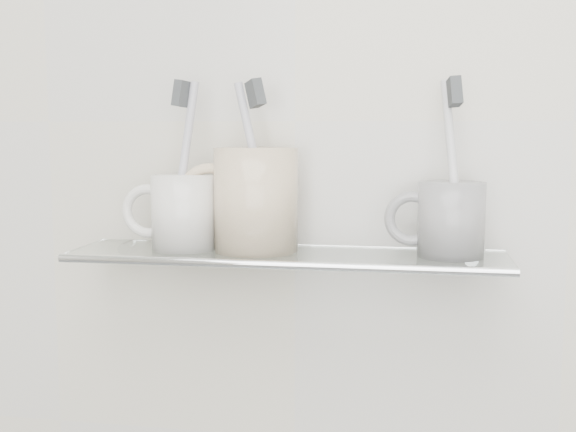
% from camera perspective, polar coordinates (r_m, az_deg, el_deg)
% --- Properties ---
extents(wall_back, '(2.50, 0.00, 2.50)m').
position_cam_1_polar(wall_back, '(0.88, 0.55, 7.50)').
color(wall_back, beige).
rests_on(wall_back, ground).
extents(shelf_glass, '(0.50, 0.12, 0.01)m').
position_cam_1_polar(shelf_glass, '(0.83, -0.14, -3.17)').
color(shelf_glass, silver).
rests_on(shelf_glass, wall_back).
extents(shelf_rail, '(0.50, 0.01, 0.01)m').
position_cam_1_polar(shelf_rail, '(0.78, -0.85, -3.89)').
color(shelf_rail, silver).
rests_on(shelf_rail, shelf_glass).
extents(bracket_left, '(0.02, 0.03, 0.02)m').
position_cam_1_polar(bracket_left, '(0.93, -12.46, -2.87)').
color(bracket_left, silver).
rests_on(bracket_left, wall_back).
extents(bracket_right, '(0.02, 0.03, 0.02)m').
position_cam_1_polar(bracket_right, '(0.87, 14.21, -3.65)').
color(bracket_right, silver).
rests_on(bracket_right, wall_back).
extents(mug_left, '(0.08, 0.08, 0.09)m').
position_cam_1_polar(mug_left, '(0.86, -8.16, 0.32)').
color(mug_left, white).
rests_on(mug_left, shelf_glass).
extents(mug_left_handle, '(0.06, 0.01, 0.06)m').
position_cam_1_polar(mug_left_handle, '(0.87, -11.00, 0.38)').
color(mug_left_handle, white).
rests_on(mug_left_handle, mug_left).
extents(toothbrush_left, '(0.04, 0.02, 0.19)m').
position_cam_1_polar(toothbrush_left, '(0.85, -8.23, 4.14)').
color(toothbrush_left, '#B1ADBD').
rests_on(toothbrush_left, mug_left).
extents(bristles_left, '(0.02, 0.03, 0.03)m').
position_cam_1_polar(bristles_left, '(0.85, -8.33, 9.53)').
color(bristles_left, '#383C3E').
rests_on(bristles_left, toothbrush_left).
extents(mug_center, '(0.12, 0.12, 0.12)m').
position_cam_1_polar(mug_center, '(0.83, -2.54, 1.30)').
color(mug_center, beige).
rests_on(mug_center, shelf_glass).
extents(mug_center_handle, '(0.08, 0.01, 0.08)m').
position_cam_1_polar(mug_center_handle, '(0.85, -6.15, 1.35)').
color(mug_center_handle, beige).
rests_on(mug_center_handle, mug_center).
extents(toothbrush_center, '(0.06, 0.03, 0.19)m').
position_cam_1_polar(toothbrush_center, '(0.83, -2.56, 4.13)').
color(toothbrush_center, '#ACA9BB').
rests_on(toothbrush_center, mug_center).
extents(bristles_center, '(0.03, 0.03, 0.04)m').
position_cam_1_polar(bristles_center, '(0.83, -2.59, 9.66)').
color(bristles_center, '#383C3E').
rests_on(bristles_center, toothbrush_center).
extents(mug_right, '(0.09, 0.09, 0.08)m').
position_cam_1_polar(mug_right, '(0.82, 12.76, -0.27)').
color(mug_right, silver).
rests_on(mug_right, shelf_glass).
extents(mug_right_handle, '(0.06, 0.01, 0.06)m').
position_cam_1_polar(mug_right_handle, '(0.82, 9.76, -0.21)').
color(mug_right_handle, silver).
rests_on(mug_right_handle, mug_right).
extents(toothbrush_right, '(0.03, 0.05, 0.19)m').
position_cam_1_polar(toothbrush_right, '(0.81, 12.88, 3.90)').
color(toothbrush_right, silver).
rests_on(toothbrush_right, mug_right).
extents(bristles_right, '(0.02, 0.03, 0.03)m').
position_cam_1_polar(bristles_right, '(0.81, 13.03, 9.55)').
color(bristles_right, '#383C3E').
rests_on(bristles_right, toothbrush_right).
extents(chrome_cap, '(0.04, 0.04, 0.02)m').
position_cam_1_polar(chrome_cap, '(0.82, 14.01, -2.62)').
color(chrome_cap, silver).
rests_on(chrome_cap, shelf_glass).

